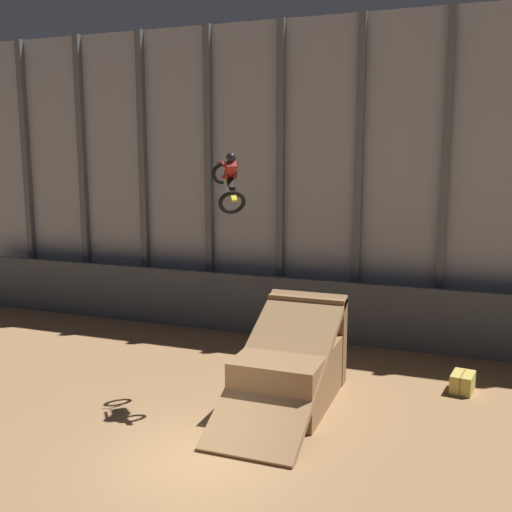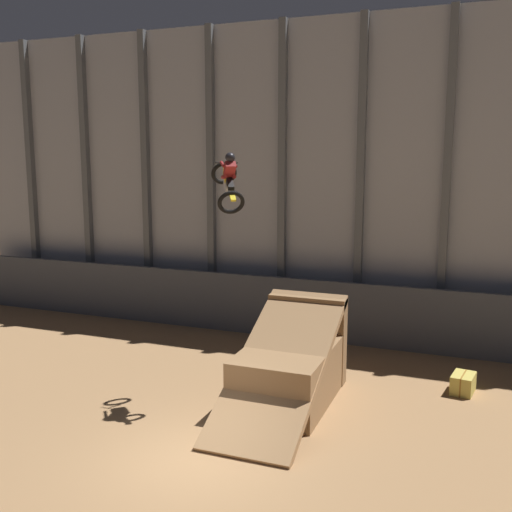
% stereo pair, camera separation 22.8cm
% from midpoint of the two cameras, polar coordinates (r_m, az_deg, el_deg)
% --- Properties ---
extents(ground_plane, '(60.00, 60.00, 0.00)m').
position_cam_midpoint_polar(ground_plane, '(14.57, -5.47, -18.71)').
color(ground_plane, '#9E754C').
extents(arena_back_wall, '(32.00, 0.40, 11.92)m').
position_cam_midpoint_polar(arena_back_wall, '(23.07, 6.54, 7.21)').
color(arena_back_wall, '#A3A8B2').
rests_on(arena_back_wall, ground_plane).
extents(lower_barrier, '(31.36, 0.20, 2.32)m').
position_cam_midpoint_polar(lower_barrier, '(22.62, 5.52, -5.14)').
color(lower_barrier, '#474C56').
rests_on(lower_barrier, ground_plane).
extents(dirt_ramp, '(2.39, 5.71, 2.83)m').
position_cam_midpoint_polar(dirt_ramp, '(17.37, 3.76, -10.44)').
color(dirt_ramp, '#966F48').
rests_on(dirt_ramp, ground_plane).
extents(rider_bike_solo, '(1.52, 1.80, 1.70)m').
position_cam_midpoint_polar(rider_bike_solo, '(16.32, -2.26, 7.18)').
color(rider_bike_solo, black).
extents(hay_bale_trackside, '(0.72, 0.98, 0.57)m').
position_cam_midpoint_polar(hay_bale_trackside, '(18.99, 19.45, -11.37)').
color(hay_bale_trackside, '#CCB751').
rests_on(hay_bale_trackside, ground_plane).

